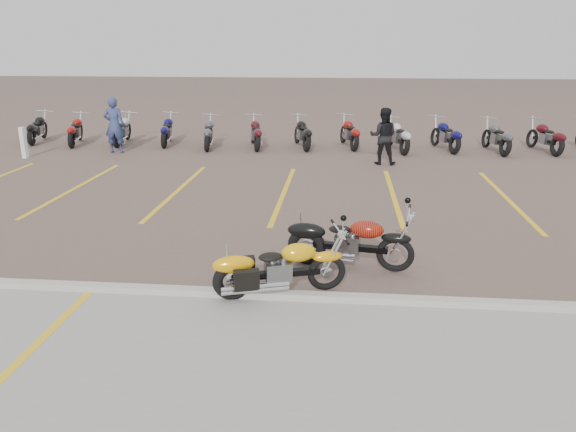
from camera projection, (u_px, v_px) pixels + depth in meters
The scene contains 10 objects.
ground at pixel (261, 250), 10.18m from camera, with size 100.00×100.00×0.00m, color brown.
concrete_apron at pixel (200, 401), 5.91m from camera, with size 60.00×5.00×0.01m, color #9E9B93.
curb at pixel (241, 294), 8.27m from camera, with size 60.00×0.18×0.12m, color #ADAAA3.
parking_stripes at pixel (284, 193), 13.98m from camera, with size 38.00×5.50×0.01m, color gold, non-canonical shape.
yellow_cruiser at pixel (277, 270), 8.25m from camera, with size 1.94×0.74×0.82m.
flame_cruiser at pixel (347, 243), 9.26m from camera, with size 2.10×0.48×0.87m.
person_a at pixel (114, 125), 18.77m from camera, with size 0.68×0.45×1.86m, color navy.
person_b at pixel (383, 136), 17.04m from camera, with size 0.84×0.65×1.72m, color black.
bollard at pixel (24, 143), 18.02m from camera, with size 0.15×0.15×1.00m, color white.
bg_bike_row at pixel (301, 133), 19.70m from camera, with size 20.84×2.09×1.10m.
Camera 1 is at (1.42, -9.44, 3.63)m, focal length 35.00 mm.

